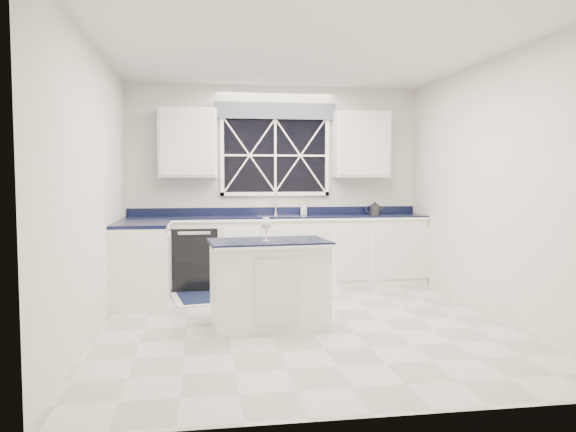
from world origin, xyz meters
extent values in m
plane|color=beige|center=(0.00, 0.00, 0.00)|extent=(4.50, 4.50, 0.00)
cube|color=silver|center=(0.00, 2.25, 1.35)|extent=(4.00, 0.10, 2.70)
cube|color=white|center=(0.00, 1.95, 0.45)|extent=(3.98, 0.60, 0.90)
cube|color=white|center=(-1.70, 1.15, 0.45)|extent=(0.60, 1.00, 0.90)
cube|color=black|center=(0.00, 1.95, 0.92)|extent=(3.98, 0.64, 0.04)
cube|color=black|center=(-1.10, 1.95, 0.41)|extent=(0.60, 0.58, 0.82)
cube|color=black|center=(0.00, 2.22, 1.75)|extent=(1.40, 0.02, 1.00)
cube|color=slate|center=(0.00, 2.16, 2.35)|extent=(1.65, 0.04, 0.22)
cube|color=white|center=(-1.18, 2.08, 1.90)|extent=(0.75, 0.34, 0.90)
cube|color=white|center=(1.18, 2.08, 1.90)|extent=(0.75, 0.34, 0.90)
cylinder|color=silver|center=(0.00, 2.17, 0.96)|extent=(0.05, 0.05, 0.04)
cylinder|color=silver|center=(0.00, 2.17, 1.10)|extent=(0.02, 0.02, 0.28)
cylinder|color=silver|center=(0.00, 2.08, 1.23)|extent=(0.02, 0.18, 0.02)
cube|color=white|center=(-0.37, -0.08, 0.41)|extent=(1.13, 0.72, 0.81)
cube|color=black|center=(-0.37, -0.08, 0.83)|extent=(1.19, 0.77, 0.04)
cube|color=#B6B6B1|center=(-0.64, 1.35, 0.01)|extent=(1.56, 1.09, 0.01)
cube|color=black|center=(-0.64, 1.35, 0.02)|extent=(1.38, 0.91, 0.01)
cylinder|color=#2D2D2F|center=(1.37, 2.05, 1.00)|extent=(0.19, 0.19, 0.12)
cone|color=#2D2D2F|center=(1.37, 2.05, 1.09)|extent=(0.16, 0.16, 0.05)
torus|color=#2D2D2F|center=(1.30, 2.08, 1.01)|extent=(0.10, 0.05, 0.10)
cylinder|color=#2D2D2F|center=(1.46, 2.02, 1.02)|extent=(0.06, 0.03, 0.08)
cylinder|color=white|center=(-0.41, -0.14, 0.85)|extent=(0.08, 0.08, 0.01)
cylinder|color=white|center=(-0.41, -0.14, 0.91)|extent=(0.01, 0.01, 0.12)
ellipsoid|color=white|center=(-0.41, -0.14, 1.01)|extent=(0.10, 0.10, 0.12)
cylinder|color=#DED575|center=(-0.41, -0.14, 0.99)|extent=(0.08, 0.08, 0.05)
imported|color=silver|center=(0.39, 2.17, 1.03)|extent=(0.10, 0.10, 0.18)
camera|label=1|loc=(-1.03, -5.43, 1.46)|focal=35.00mm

